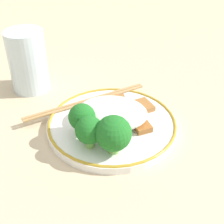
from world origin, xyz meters
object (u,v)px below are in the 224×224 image
Objects in this scene: broccoli_back_center at (89,130)px; drinking_glass at (28,61)px; plate at (112,124)px; chopsticks at (86,101)px; broccoli_back_left at (82,118)px; broccoli_back_right at (114,134)px.

drinking_glass reaches higher than broccoli_back_center.
plate is 1.11× the size of chopsticks.
broccoli_back_center is at bearing 122.11° from broccoli_back_left.
broccoli_back_right is at bearing 137.57° from drinking_glass.
broccoli_back_left reaches higher than broccoli_back_center.
broccoli_back_center is 0.04m from broccoli_back_right.
broccoli_back_center reaches higher than plate.
drinking_glass is at bearing -45.86° from broccoli_back_left.
broccoli_back_left is (0.04, 0.04, 0.04)m from plate.
chopsticks is at bearing -75.02° from broccoli_back_center.
broccoli_back_left is at bearing -31.34° from broccoli_back_right.
drinking_glass is at bearing -47.49° from broccoli_back_center.
broccoli_back_left is at bearing 99.03° from chopsticks.
broccoli_back_right is (-0.01, 0.07, 0.04)m from plate.
broccoli_back_left reaches higher than chopsticks.
chopsticks is (0.03, -0.11, -0.03)m from broccoli_back_center.
drinking_glass is (0.19, -0.17, 0.01)m from broccoli_back_right.
plate is 0.07m from broccoli_back_left.
broccoli_back_left is at bearing 43.23° from plate.
broccoli_back_center is at bearing 132.51° from drinking_glass.
broccoli_back_right is 0.26m from drinking_glass.
broccoli_back_left is 1.04× the size of broccoli_back_center.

